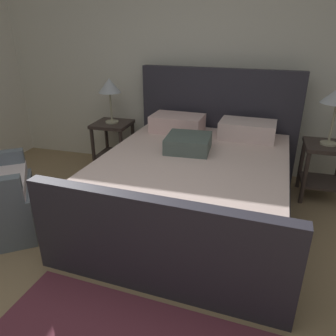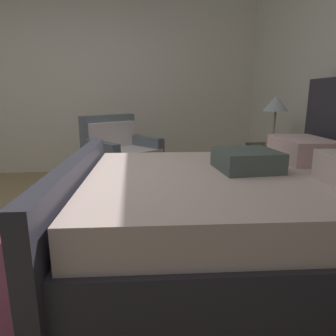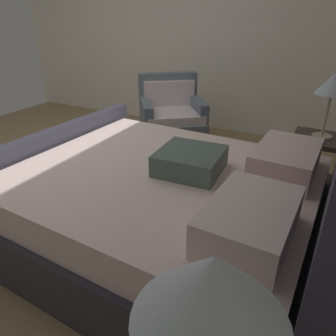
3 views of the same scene
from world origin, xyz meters
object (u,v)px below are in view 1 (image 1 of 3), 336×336
bed (195,180)px  nightstand_right (324,162)px  nightstand_left (113,138)px  table_lamp_left (110,87)px

bed → nightstand_right: 1.40m
bed → nightstand_right: (1.22, 0.69, 0.05)m
bed → nightstand_left: size_ratio=3.72×
bed → nightstand_right: bearing=29.3°
nightstand_right → nightstand_left: 2.45m
bed → nightstand_left: bearing=146.1°
nightstand_left → table_lamp_left: size_ratio=1.12×
nightstand_right → table_lamp_left: size_ratio=1.12×
nightstand_right → bed: bearing=-150.7°
nightstand_right → table_lamp_left: table_lamp_left is taller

